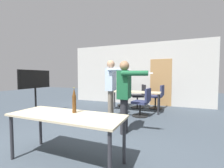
# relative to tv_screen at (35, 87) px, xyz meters

# --- Properties ---
(back_wall) EXTENTS (6.47, 0.12, 2.81)m
(back_wall) POSITION_rel_tv_screen_xyz_m (2.71, 3.27, 0.45)
(back_wall) COLOR beige
(back_wall) RESTS_ON ground_plane
(conference_table_near) EXTENTS (1.79, 0.67, 0.73)m
(conference_table_near) POSITION_rel_tv_screen_xyz_m (2.79, -1.86, -0.29)
(conference_table_near) COLOR #C6B793
(conference_table_near) RESTS_ON ground_plane
(conference_table_far) EXTENTS (1.89, 0.65, 0.73)m
(conference_table_far) POSITION_rel_tv_screen_xyz_m (2.95, 1.80, -0.29)
(conference_table_far) COLOR #C6B793
(conference_table_far) RESTS_ON ground_plane
(tv_screen) EXTENTS (0.44, 1.21, 1.51)m
(tv_screen) POSITION_rel_tv_screen_xyz_m (0.00, 0.00, 0.00)
(tv_screen) COLOR black
(tv_screen) RESTS_ON ground_plane
(person_left_plaid) EXTENTS (0.80, 0.66, 1.65)m
(person_left_plaid) POSITION_rel_tv_screen_xyz_m (3.27, -0.40, 0.04)
(person_left_plaid) COLOR #28282D
(person_left_plaid) RESTS_ON ground_plane
(person_far_watching) EXTENTS (0.82, 0.59, 1.79)m
(person_far_watching) POSITION_rel_tv_screen_xyz_m (2.54, 0.55, 0.15)
(person_far_watching) COLOR slate
(person_far_watching) RESTS_ON ground_plane
(office_chair_near_pushed) EXTENTS (0.59, 0.53, 0.92)m
(office_chair_near_pushed) POSITION_rel_tv_screen_xyz_m (3.38, 1.13, -0.52)
(office_chair_near_pushed) COLOR black
(office_chair_near_pushed) RESTS_ON ground_plane
(office_chair_mid_tucked) EXTENTS (0.60, 0.65, 0.94)m
(office_chair_mid_tucked) POSITION_rel_tv_screen_xyz_m (2.27, 2.54, -0.51)
(office_chair_mid_tucked) COLOR black
(office_chair_mid_tucked) RESTS_ON ground_plane
(office_chair_side_rolled) EXTENTS (0.59, 0.54, 0.95)m
(office_chair_side_rolled) POSITION_rel_tv_screen_xyz_m (3.72, 2.49, -0.50)
(office_chair_side_rolled) COLOR black
(office_chair_side_rolled) RESTS_ON ground_plane
(office_chair_far_right) EXTENTS (0.66, 0.63, 0.95)m
(office_chair_far_right) POSITION_rel_tv_screen_xyz_m (3.01, 2.43, -0.50)
(office_chair_far_right) COLOR black
(office_chair_far_right) RESTS_ON ground_plane
(beer_bottle) EXTENTS (0.06, 0.06, 0.40)m
(beer_bottle) POSITION_rel_tv_screen_xyz_m (2.84, -1.72, -0.03)
(beer_bottle) COLOR #563314
(beer_bottle) RESTS_ON conference_table_near
(drink_cup) EXTENTS (0.08, 0.08, 0.10)m
(drink_cup) POSITION_rel_tv_screen_xyz_m (2.75, 1.80, -0.17)
(drink_cup) COLOR #2866A3
(drink_cup) RESTS_ON conference_table_far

